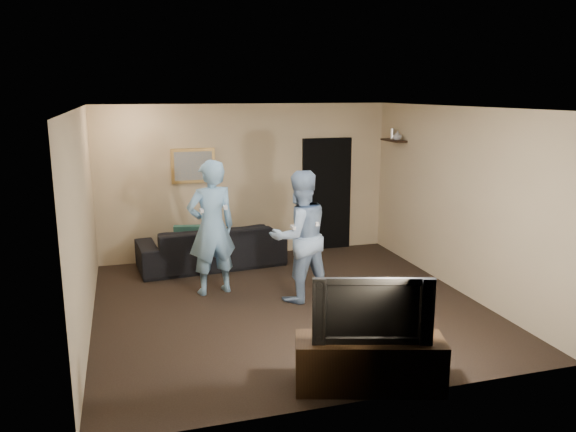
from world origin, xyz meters
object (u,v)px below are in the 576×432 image
object	(u,v)px
wii_player_left	(212,228)
wii_player_right	(300,236)
television	(371,307)
sofa	(211,246)
tv_console	(369,363)

from	to	relation	value
wii_player_left	wii_player_right	size ratio (longest dim) A/B	1.06
television	wii_player_left	world-z (taller)	wii_player_left
sofa	television	size ratio (longest dim) A/B	2.08
sofa	tv_console	distance (m)	4.37
wii_player_right	television	bearing A→B (deg)	-91.68
tv_console	wii_player_left	size ratio (longest dim) A/B	0.75
tv_console	wii_player_left	world-z (taller)	wii_player_left
sofa	tv_console	world-z (taller)	sofa
wii_player_left	tv_console	bearing A→B (deg)	-71.38
sofa	wii_player_left	distance (m)	1.40
wii_player_left	wii_player_right	distance (m)	1.25
sofa	tv_console	bearing A→B (deg)	96.22
television	wii_player_left	xyz separation A→B (m)	(-1.02, 3.04, 0.13)
tv_console	television	bearing A→B (deg)	0.00
sofa	wii_player_left	size ratio (longest dim) A/B	1.23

